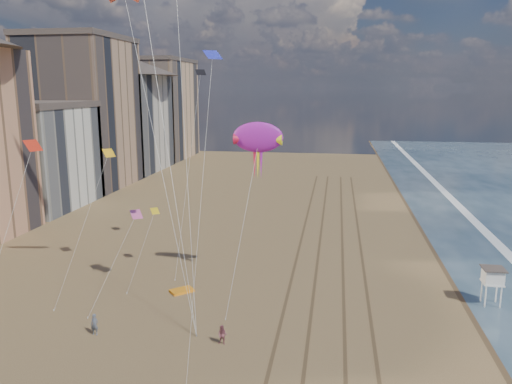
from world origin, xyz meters
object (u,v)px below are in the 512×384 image
(lifeguard_stand, at_px, (493,277))
(show_kite, at_px, (258,138))
(grounded_kite, at_px, (182,291))
(kite_flyer_b, at_px, (222,335))
(kite_flyer_a, at_px, (95,325))

(lifeguard_stand, relative_size, show_kite, 0.20)
(grounded_kite, xyz_separation_m, kite_flyer_b, (6.08, -9.11, 0.64))
(grounded_kite, height_order, kite_flyer_b, kite_flyer_b)
(kite_flyer_a, bearing_deg, kite_flyer_b, 4.65)
(lifeguard_stand, xyz_separation_m, show_kite, (-21.35, 1.06, 11.91))
(lifeguard_stand, bearing_deg, show_kite, 177.17)
(show_kite, bearing_deg, grounded_kite, -158.25)
(lifeguard_stand, xyz_separation_m, kite_flyer_b, (-22.19, -10.81, -1.90))
(grounded_kite, relative_size, kite_flyer_b, 1.39)
(show_kite, bearing_deg, kite_flyer_b, -94.02)
(kite_flyer_a, xyz_separation_m, kite_flyer_b, (10.26, 0.14, -0.11))
(lifeguard_stand, height_order, kite_flyer_a, lifeguard_stand)
(show_kite, relative_size, kite_flyer_a, 9.84)
(kite_flyer_a, height_order, kite_flyer_b, kite_flyer_a)
(grounded_kite, distance_m, kite_flyer_b, 10.97)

